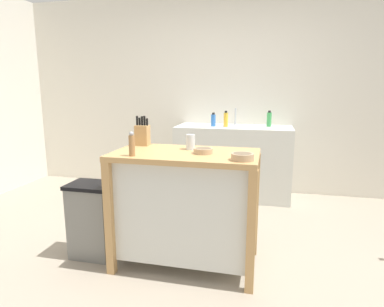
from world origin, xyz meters
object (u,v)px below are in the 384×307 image
Objects in this scene: bottle_dish_soap at (213,120)px; bottle_hand_soap at (226,119)px; bowl_ceramic_small at (242,157)px; trash_bin at (93,220)px; drinking_cup at (190,142)px; pepper_grinder at (132,145)px; kitchen_island at (186,203)px; knife_block at (142,134)px; bottle_spray_cleaner at (269,119)px; sink_faucet at (235,117)px; bowl_stoneware_deep at (203,151)px.

bottle_hand_soap is (0.16, -0.01, 0.01)m from bottle_dish_soap.
bowl_ceramic_small is 1.38m from trash_bin.
bottle_hand_soap reaches higher than drinking_cup.
pepper_grinder is at bearing -102.30° from bottle_hand_soap.
drinking_cup is 1.59m from bottle_hand_soap.
pepper_grinder reaches higher than kitchen_island.
bottle_hand_soap is (0.51, 1.50, -0.00)m from knife_block.
drinking_cup is at bearing 44.42° from pepper_grinder.
knife_block is 2.10× the size of drinking_cup.
bottle_hand_soap is at bearing -165.55° from bottle_spray_cleaner.
knife_block is 1.13× the size of sink_faucet.
trash_bin is at bearing 174.14° from bowl_ceramic_small.
pepper_grinder reaches higher than bowl_stoneware_deep.
pepper_grinder reaches higher than trash_bin.
knife_block is 1.81m from sink_faucet.
sink_faucet is 0.43m from bottle_spray_cleaner.
knife_block is at bearing 101.74° from pepper_grinder.
kitchen_island is 0.64m from bowl_ceramic_small.
sink_faucet reaches higher than pepper_grinder.
trash_bin is 2.86× the size of sink_faucet.
sink_faucet is (0.97, 1.97, 0.71)m from trash_bin.
bottle_spray_cleaner reaches higher than bowl_stoneware_deep.
knife_block is 0.44m from pepper_grinder.
sink_faucet is (0.04, 1.93, 0.09)m from bowl_stoneware_deep.
drinking_cup is 1.05m from trash_bin.
kitchen_island reaches higher than trash_bin.
kitchen_island is 1.78m from bottle_dish_soap.
bowl_stoneware_deep is 0.35m from bowl_ceramic_small.
drinking_cup is at bearing 86.98° from kitchen_island.
kitchen_island is 0.48m from drinking_cup.
sink_faucet is (0.17, 1.79, 0.05)m from drinking_cup.
bottle_hand_soap is at bearing 87.38° from drinking_cup.
bowl_ceramic_small is (0.30, -0.17, 0.00)m from bowl_stoneware_deep.
knife_block is at bearing 155.93° from bowl_ceramic_small.
bottle_dish_soap is (-0.52, 1.90, 0.05)m from bowl_ceramic_small.
trash_bin is (-0.80, -0.18, -0.66)m from drinking_cup.
knife_block is 1.63× the size of bowl_ceramic_small.
bottle_dish_soap is (-0.09, 1.59, 0.02)m from drinking_cup.
trash_bin is at bearing -116.14° from sink_faucet.
drinking_cup is 0.60× the size of bottle_hand_soap.
bowl_stoneware_deep is at bearing 23.37° from pepper_grinder.
bowl_stoneware_deep reaches higher than trash_bin.
bottle_dish_soap reaches higher than trash_bin.
bottle_dish_soap reaches higher than bowl_ceramic_small.
kitchen_island is at bearing 4.20° from trash_bin.
bowl_ceramic_small is (0.87, -0.39, -0.07)m from knife_block.
bottle_dish_soap is 0.87× the size of bottle_hand_soap.
bottle_spray_cleaner is (0.60, 1.72, 0.03)m from drinking_cup.
bowl_stoneware_deep is 0.71× the size of bottle_spray_cleaner.
bowl_ceramic_small is 2.03m from bottle_spray_cleaner.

